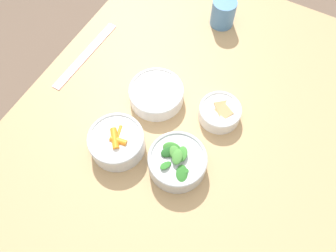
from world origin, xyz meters
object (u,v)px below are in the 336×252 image
bowl_greens (177,161)px  bowl_beans_hotdog (156,94)px  bowl_carrots (117,142)px  cup (223,13)px  bowl_cookies (220,112)px  ruler (86,55)px

bowl_greens → bowl_beans_hotdog: 0.23m
bowl_carrots → bowl_beans_hotdog: bearing=-4.6°
bowl_beans_hotdog → cup: cup is taller
bowl_beans_hotdog → cup: 0.38m
bowl_cookies → cup: bearing=23.4°
bowl_greens → cup: cup is taller
ruler → cup: (0.35, -0.33, 0.04)m
bowl_carrots → bowl_cookies: 0.31m
bowl_carrots → bowl_greens: 0.17m
bowl_carrots → bowl_cookies: bowl_carrots is taller
cup → bowl_greens: bearing=-168.2°
bowl_cookies → bowl_carrots: bearing=137.7°
bowl_beans_hotdog → ruler: bearing=83.1°
ruler → bowl_beans_hotdog: bearing=-96.9°
bowl_beans_hotdog → cup: size_ratio=1.78×
bowl_greens → cup: bearing=11.8°
bowl_carrots → cup: size_ratio=1.67×
bowl_greens → bowl_carrots: bearing=99.6°
bowl_greens → ruler: (0.20, 0.45, -0.03)m
bowl_cookies → cup: (0.34, 0.15, 0.02)m
bowl_carrots → bowl_beans_hotdog: size_ratio=0.94×
bowl_carrots → bowl_cookies: (0.23, -0.21, -0.01)m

